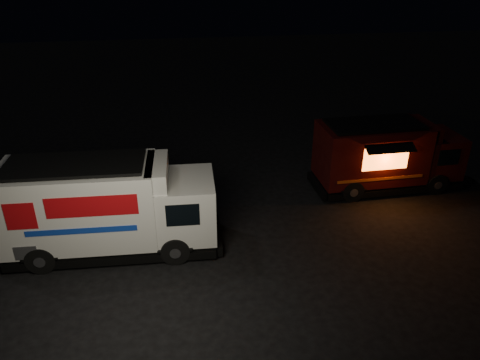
% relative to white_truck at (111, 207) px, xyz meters
% --- Properties ---
extents(ground, '(80.00, 80.00, 0.00)m').
position_rel_white_truck_xyz_m(ground, '(2.88, -0.82, -1.58)').
color(ground, black).
rests_on(ground, ground).
extents(white_truck, '(7.05, 2.63, 3.16)m').
position_rel_white_truck_xyz_m(white_truck, '(0.00, 0.00, 0.00)').
color(white_truck, silver).
rests_on(white_truck, ground).
extents(red_truck, '(6.17, 2.41, 2.85)m').
position_rel_white_truck_xyz_m(red_truck, '(10.75, 2.94, -0.16)').
color(red_truck, '#390C0A').
rests_on(red_truck, ground).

